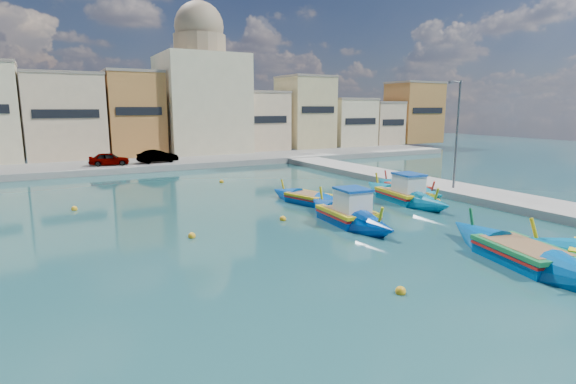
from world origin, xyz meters
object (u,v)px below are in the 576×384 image
object	(u,v)px
luzzu_blue_cabin	(348,216)
luzzu_green	(309,199)
luzzu_cyan_mid	(407,190)
luzzu_blue_south	(524,256)
church_block	(201,90)
luzzu_turquoise_cabin	(404,196)
quay_street_lamp	(456,134)

from	to	relation	value
luzzu_blue_cabin	luzzu_green	distance (m)	5.47
luzzu_cyan_mid	luzzu_blue_south	distance (m)	15.05
luzzu_cyan_mid	luzzu_green	xyz separation A→B (m)	(-8.09, 0.52, -0.01)
church_block	luzzu_cyan_mid	xyz separation A→B (m)	(5.00, -32.00, -8.17)
church_block	luzzu_green	world-z (taller)	church_block
luzzu_blue_cabin	luzzu_green	world-z (taller)	luzzu_blue_cabin
luzzu_cyan_mid	church_block	bearing A→B (deg)	98.88
church_block	luzzu_blue_cabin	distance (m)	37.95
church_block	luzzu_blue_south	bearing A→B (deg)	-91.90
luzzu_turquoise_cabin	luzzu_blue_south	bearing A→B (deg)	-110.35
luzzu_cyan_mid	luzzu_turquoise_cabin	bearing A→B (deg)	-137.54
church_block	luzzu_cyan_mid	bearing A→B (deg)	-81.12
quay_street_lamp	luzzu_green	bearing A→B (deg)	166.52
quay_street_lamp	luzzu_green	size ratio (longest dim) A/B	1.12
luzzu_blue_cabin	quay_street_lamp	bearing A→B (deg)	14.30
luzzu_turquoise_cabin	luzzu_cyan_mid	size ratio (longest dim) A/B	1.19
luzzu_blue_cabin	luzzu_green	bearing A→B (deg)	81.83
luzzu_turquoise_cabin	luzzu_blue_cabin	size ratio (longest dim) A/B	1.11
quay_street_lamp	luzzu_turquoise_cabin	xyz separation A→B (m)	(-4.68, -0.04, -3.98)
quay_street_lamp	luzzu_turquoise_cabin	bearing A→B (deg)	-179.49
luzzu_green	church_block	bearing A→B (deg)	84.39
quay_street_lamp	luzzu_cyan_mid	xyz separation A→B (m)	(-2.44, 2.00, -4.09)
quay_street_lamp	church_block	bearing A→B (deg)	102.35
quay_street_lamp	luzzu_turquoise_cabin	size ratio (longest dim) A/B	0.84
church_block	quay_street_lamp	distance (m)	35.04
luzzu_cyan_mid	luzzu_green	bearing A→B (deg)	176.31
luzzu_blue_south	luzzu_blue_cabin	bearing A→B (deg)	105.21
luzzu_cyan_mid	luzzu_blue_south	world-z (taller)	luzzu_blue_south
quay_street_lamp	luzzu_blue_south	size ratio (longest dim) A/B	0.84
quay_street_lamp	luzzu_blue_cabin	bearing A→B (deg)	-165.70
luzzu_green	luzzu_turquoise_cabin	bearing A→B (deg)	-23.67
church_block	quay_street_lamp	xyz separation A→B (m)	(7.44, -34.00, -4.07)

